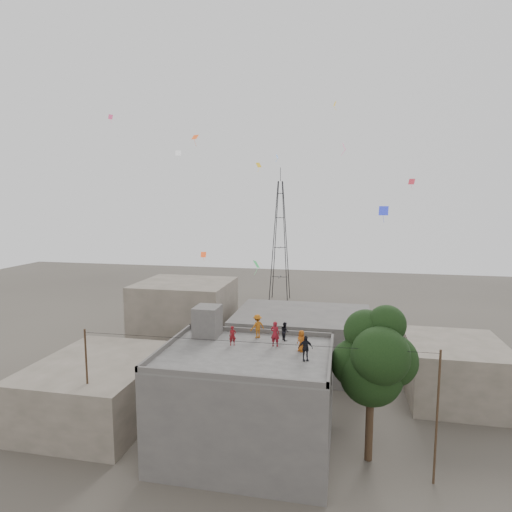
{
  "coord_description": "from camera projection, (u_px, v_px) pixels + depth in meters",
  "views": [
    {
      "loc": [
        5.52,
        -23.58,
        14.9
      ],
      "look_at": [
        0.31,
        1.51,
        11.67
      ],
      "focal_mm": 30.0,
      "sensor_mm": 36.0,
      "label": 1
    }
  ],
  "objects": [
    {
      "name": "tree",
      "position": [
        375.0,
        358.0,
        24.21
      ],
      "size": [
        4.9,
        4.6,
        9.1
      ],
      "color": "black",
      "rests_on": "ground"
    },
    {
      "name": "person_dark_adult",
      "position": [
        305.0,
        348.0,
        23.82
      ],
      "size": [
        0.9,
        0.59,
        1.42
      ],
      "primitive_type": "imported",
      "rotation": [
        0.0,
        0.0,
        0.32
      ],
      "color": "black",
      "rests_on": "main_building"
    },
    {
      "name": "person_dark_child",
      "position": [
        285.0,
        331.0,
        27.36
      ],
      "size": [
        0.68,
        0.73,
        1.19
      ],
      "primitive_type": "imported",
      "rotation": [
        0.0,
        0.0,
        2.12
      ],
      "color": "black",
      "rests_on": "main_building"
    },
    {
      "name": "person_orange_child",
      "position": [
        301.0,
        341.0,
        25.3
      ],
      "size": [
        0.74,
        0.73,
        1.29
      ],
      "primitive_type": "imported",
      "rotation": [
        0.0,
        0.0,
        -0.78
      ],
      "color": "#A84E13",
      "rests_on": "main_building"
    },
    {
      "name": "neighbor_west",
      "position": [
        99.0,
        388.0,
        29.8
      ],
      "size": [
        8.0,
        10.0,
        4.0
      ],
      "primitive_type": "cube",
      "color": "#625B4D",
      "rests_on": "ground"
    },
    {
      "name": "neighbor_north",
      "position": [
        302.0,
        340.0,
        38.77
      ],
      "size": [
        12.0,
        9.0,
        5.0
      ],
      "primitive_type": "cube",
      "color": "#504D4B",
      "rests_on": "ground"
    },
    {
      "name": "main_building",
      "position": [
        246.0,
        402.0,
        25.5
      ],
      "size": [
        10.0,
        8.0,
        6.1
      ],
      "color": "#504D4B",
      "rests_on": "ground"
    },
    {
      "name": "person_orange_adult",
      "position": [
        257.0,
        326.0,
        27.84
      ],
      "size": [
        1.13,
        1.1,
        1.55
      ],
      "primitive_type": "imported",
      "rotation": [
        0.0,
        0.0,
        -2.4
      ],
      "color": "#A85A13",
      "rests_on": "main_building"
    },
    {
      "name": "stair_head_box",
      "position": [
        207.0,
        321.0,
        28.17
      ],
      "size": [
        1.6,
        1.8,
        2.0
      ],
      "primitive_type": "cube",
      "color": "#504D4B",
      "rests_on": "main_building"
    },
    {
      "name": "person_red_adult",
      "position": [
        275.0,
        334.0,
        26.21
      ],
      "size": [
        0.62,
        0.45,
        1.56
      ],
      "primitive_type": "imported",
      "rotation": [
        0.0,
        0.0,
        2.99
      ],
      "color": "maroon",
      "rests_on": "main_building"
    },
    {
      "name": "kites",
      "position": [
        283.0,
        176.0,
        30.68
      ],
      "size": [
        22.45,
        14.99,
        12.4
      ],
      "color": "#FF4E1A",
      "rests_on": "ground"
    },
    {
      "name": "parapet",
      "position": [
        246.0,
        350.0,
        25.1
      ],
      "size": [
        10.0,
        8.0,
        0.3
      ],
      "color": "#504D4B",
      "rests_on": "main_building"
    },
    {
      "name": "transmission_tower",
      "position": [
        280.0,
        241.0,
        64.41
      ],
      "size": [
        2.97,
        2.97,
        20.01
      ],
      "color": "black",
      "rests_on": "ground"
    },
    {
      "name": "utility_line",
      "position": [
        249.0,
        400.0,
        24.09
      ],
      "size": [
        20.12,
        0.62,
        7.4
      ],
      "color": "black",
      "rests_on": "ground"
    },
    {
      "name": "ground",
      "position": [
        246.0,
        450.0,
        25.88
      ],
      "size": [
        140.0,
        140.0,
        0.0
      ],
      "primitive_type": "plane",
      "color": "#3F3A34",
      "rests_on": "ground"
    },
    {
      "name": "neighbor_east",
      "position": [
        455.0,
        370.0,
        32.49
      ],
      "size": [
        7.0,
        8.0,
        4.4
      ],
      "primitive_type": "cube",
      "color": "#625B4D",
      "rests_on": "ground"
    },
    {
      "name": "neighbor_northwest",
      "position": [
        185.0,
        316.0,
        43.01
      ],
      "size": [
        9.0,
        8.0,
        7.0
      ],
      "primitive_type": "cube",
      "color": "#625B4D",
      "rests_on": "ground"
    },
    {
      "name": "person_red_child",
      "position": [
        233.0,
        336.0,
        26.39
      ],
      "size": [
        0.52,
        0.45,
        1.21
      ],
      "primitive_type": "imported",
      "rotation": [
        0.0,
        0.0,
        0.45
      ],
      "color": "maroon",
      "rests_on": "main_building"
    }
  ]
}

